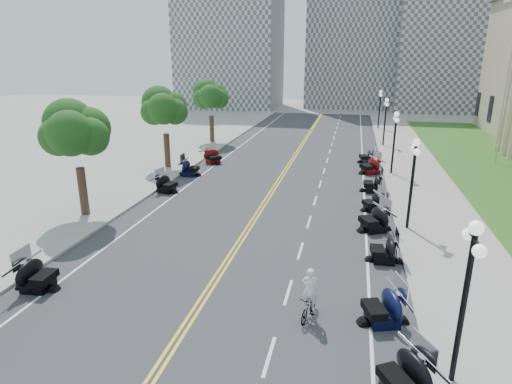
% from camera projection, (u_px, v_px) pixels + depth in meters
% --- Properties ---
extents(ground, '(160.00, 160.00, 0.00)m').
position_uv_depth(ground, '(238.00, 245.00, 21.74)').
color(ground, gray).
extents(road, '(16.00, 90.00, 0.01)m').
position_uv_depth(road, '(274.00, 189.00, 31.04)').
color(road, '#333335').
rests_on(road, ground).
extents(centerline_yellow_a, '(0.12, 90.00, 0.00)m').
position_uv_depth(centerline_yellow_a, '(272.00, 189.00, 31.07)').
color(centerline_yellow_a, yellow).
rests_on(centerline_yellow_a, road).
extents(centerline_yellow_b, '(0.12, 90.00, 0.00)m').
position_uv_depth(centerline_yellow_b, '(275.00, 189.00, 31.02)').
color(centerline_yellow_b, yellow).
rests_on(centerline_yellow_b, road).
extents(edge_line_north, '(0.12, 90.00, 0.00)m').
position_uv_depth(edge_line_north, '(364.00, 195.00, 29.69)').
color(edge_line_north, white).
rests_on(edge_line_north, road).
extents(edge_line_south, '(0.12, 90.00, 0.00)m').
position_uv_depth(edge_line_south, '(191.00, 183.00, 32.39)').
color(edge_line_south, white).
rests_on(edge_line_south, road).
extents(lane_dash_4, '(0.12, 2.00, 0.00)m').
position_uv_depth(lane_dash_4, '(269.00, 356.00, 13.62)').
color(lane_dash_4, white).
rests_on(lane_dash_4, road).
extents(lane_dash_5, '(0.12, 2.00, 0.00)m').
position_uv_depth(lane_dash_5, '(288.00, 292.00, 17.34)').
color(lane_dash_5, white).
rests_on(lane_dash_5, road).
extents(lane_dash_6, '(0.12, 2.00, 0.00)m').
position_uv_depth(lane_dash_6, '(300.00, 251.00, 21.06)').
color(lane_dash_6, white).
rests_on(lane_dash_6, road).
extents(lane_dash_7, '(0.12, 2.00, 0.00)m').
position_uv_depth(lane_dash_7, '(309.00, 222.00, 24.78)').
color(lane_dash_7, white).
rests_on(lane_dash_7, road).
extents(lane_dash_8, '(0.12, 2.00, 0.00)m').
position_uv_depth(lane_dash_8, '(315.00, 200.00, 28.51)').
color(lane_dash_8, white).
rests_on(lane_dash_8, road).
extents(lane_dash_9, '(0.12, 2.00, 0.00)m').
position_uv_depth(lane_dash_9, '(320.00, 184.00, 32.23)').
color(lane_dash_9, white).
rests_on(lane_dash_9, road).
extents(lane_dash_10, '(0.12, 2.00, 0.00)m').
position_uv_depth(lane_dash_10, '(324.00, 171.00, 35.95)').
color(lane_dash_10, white).
rests_on(lane_dash_10, road).
extents(lane_dash_11, '(0.12, 2.00, 0.00)m').
position_uv_depth(lane_dash_11, '(327.00, 160.00, 39.67)').
color(lane_dash_11, white).
rests_on(lane_dash_11, road).
extents(lane_dash_12, '(0.12, 2.00, 0.00)m').
position_uv_depth(lane_dash_12, '(330.00, 152.00, 43.39)').
color(lane_dash_12, white).
rests_on(lane_dash_12, road).
extents(lane_dash_13, '(0.12, 2.00, 0.00)m').
position_uv_depth(lane_dash_13, '(332.00, 144.00, 47.11)').
color(lane_dash_13, white).
rests_on(lane_dash_13, road).
extents(lane_dash_14, '(0.12, 2.00, 0.00)m').
position_uv_depth(lane_dash_14, '(334.00, 138.00, 50.84)').
color(lane_dash_14, white).
rests_on(lane_dash_14, road).
extents(lane_dash_15, '(0.12, 2.00, 0.00)m').
position_uv_depth(lane_dash_15, '(335.00, 132.00, 54.56)').
color(lane_dash_15, white).
rests_on(lane_dash_15, road).
extents(lane_dash_16, '(0.12, 2.00, 0.00)m').
position_uv_depth(lane_dash_16, '(337.00, 128.00, 58.28)').
color(lane_dash_16, white).
rests_on(lane_dash_16, road).
extents(lane_dash_17, '(0.12, 2.00, 0.00)m').
position_uv_depth(lane_dash_17, '(338.00, 123.00, 62.00)').
color(lane_dash_17, white).
rests_on(lane_dash_17, road).
extents(lane_dash_18, '(0.12, 2.00, 0.00)m').
position_uv_depth(lane_dash_18, '(339.00, 120.00, 65.72)').
color(lane_dash_18, white).
rests_on(lane_dash_18, road).
extents(lane_dash_19, '(0.12, 2.00, 0.00)m').
position_uv_depth(lane_dash_19, '(340.00, 116.00, 69.44)').
color(lane_dash_19, white).
rests_on(lane_dash_19, road).
extents(sidewalk_north, '(5.00, 90.00, 0.15)m').
position_uv_depth(sidewalk_north, '(427.00, 198.00, 28.81)').
color(sidewalk_north, '#9E9991').
rests_on(sidewalk_north, ground).
extents(sidewalk_south, '(5.00, 90.00, 0.15)m').
position_uv_depth(sidewalk_south, '(141.00, 179.00, 33.24)').
color(sidewalk_south, '#9E9991').
rests_on(sidewalk_south, ground).
extents(lawn, '(9.00, 60.00, 0.10)m').
position_uv_depth(lawn, '(503.00, 174.00, 34.78)').
color(lawn, '#356023').
rests_on(lawn, ground).
extents(distant_block_a, '(18.00, 14.00, 26.00)m').
position_uv_depth(distant_block_a, '(230.00, 36.00, 79.33)').
color(distant_block_a, gray).
rests_on(distant_block_a, ground).
extents(distant_block_b, '(16.00, 12.00, 30.00)m').
position_uv_depth(distant_block_b, '(353.00, 25.00, 79.67)').
color(distant_block_b, gray).
rests_on(distant_block_b, ground).
extents(distant_block_c, '(20.00, 14.00, 22.00)m').
position_uv_depth(distant_block_c, '(457.00, 46.00, 74.28)').
color(distant_block_c, gray).
rests_on(distant_block_c, ground).
extents(street_lamp_1, '(0.50, 1.20, 4.90)m').
position_uv_depth(street_lamp_1, '(463.00, 306.00, 11.70)').
color(street_lamp_1, black).
rests_on(street_lamp_1, sidewalk_north).
extents(street_lamp_2, '(0.50, 1.20, 4.90)m').
position_uv_depth(street_lamp_2, '(412.00, 185.00, 22.87)').
color(street_lamp_2, black).
rests_on(street_lamp_2, sidewalk_north).
extents(street_lamp_3, '(0.50, 1.20, 4.90)m').
position_uv_depth(street_lamp_3, '(394.00, 143.00, 34.03)').
color(street_lamp_3, black).
rests_on(street_lamp_3, sidewalk_north).
extents(street_lamp_4, '(0.50, 1.20, 4.90)m').
position_uv_depth(street_lamp_4, '(385.00, 122.00, 45.20)').
color(street_lamp_4, black).
rests_on(street_lamp_4, sidewalk_north).
extents(street_lamp_5, '(0.50, 1.20, 4.90)m').
position_uv_depth(street_lamp_5, '(379.00, 109.00, 56.36)').
color(street_lamp_5, black).
rests_on(street_lamp_5, sidewalk_north).
extents(flagpole, '(1.10, 0.20, 10.00)m').
position_uv_depth(flagpole, '(504.00, 108.00, 36.91)').
color(flagpole, silver).
rests_on(flagpole, ground).
extents(tree_2, '(4.80, 4.80, 9.20)m').
position_uv_depth(tree_2, '(76.00, 138.00, 24.29)').
color(tree_2, '#235619').
rests_on(tree_2, sidewalk_south).
extents(tree_3, '(4.80, 4.80, 9.20)m').
position_uv_depth(tree_3, '(165.00, 113.00, 35.46)').
color(tree_3, '#235619').
rests_on(tree_3, sidewalk_south).
extents(tree_4, '(4.80, 4.80, 9.20)m').
position_uv_depth(tree_4, '(211.00, 100.00, 46.62)').
color(tree_4, '#235619').
rests_on(tree_4, sidewalk_south).
extents(motorcycle_n_3, '(2.65, 2.65, 1.35)m').
position_uv_depth(motorcycle_n_3, '(405.00, 373.00, 11.95)').
color(motorcycle_n_3, black).
rests_on(motorcycle_n_3, road).
extents(motorcycle_n_4, '(2.56, 2.56, 1.41)m').
position_uv_depth(motorcycle_n_4, '(383.00, 306.00, 15.14)').
color(motorcycle_n_4, black).
rests_on(motorcycle_n_4, road).
extents(motorcycle_n_5, '(2.01, 2.01, 1.32)m').
position_uv_depth(motorcycle_n_5, '(384.00, 249.00, 19.78)').
color(motorcycle_n_5, black).
rests_on(motorcycle_n_5, road).
extents(motorcycle_n_6, '(2.88, 2.88, 1.50)m').
position_uv_depth(motorcycle_n_6, '(374.00, 218.00, 23.31)').
color(motorcycle_n_6, black).
rests_on(motorcycle_n_6, road).
extents(motorcycle_n_7, '(2.34, 2.34, 1.24)m').
position_uv_depth(motorcycle_n_7, '(373.00, 201.00, 26.44)').
color(motorcycle_n_7, black).
rests_on(motorcycle_n_7, road).
extents(motorcycle_n_8, '(2.11, 2.11, 1.43)m').
position_uv_depth(motorcycle_n_8, '(373.00, 182.00, 30.16)').
color(motorcycle_n_8, black).
rests_on(motorcycle_n_8, road).
extents(motorcycle_n_9, '(2.89, 2.89, 1.50)m').
position_uv_depth(motorcycle_n_9, '(370.00, 165.00, 34.92)').
color(motorcycle_n_9, '#590A0C').
rests_on(motorcycle_n_9, road).
extents(motorcycle_n_10, '(2.32, 2.32, 1.37)m').
position_uv_depth(motorcycle_n_10, '(367.00, 155.00, 38.61)').
color(motorcycle_n_10, black).
rests_on(motorcycle_n_10, road).
extents(motorcycle_s_4, '(2.14, 2.14, 1.43)m').
position_uv_depth(motorcycle_s_4, '(36.00, 273.00, 17.39)').
color(motorcycle_s_4, black).
rests_on(motorcycle_s_4, road).
extents(motorcycle_s_7, '(2.31, 2.31, 1.36)m').
position_uv_depth(motorcycle_s_7, '(166.00, 183.00, 30.11)').
color(motorcycle_s_7, black).
rests_on(motorcycle_s_7, road).
extents(motorcycle_s_8, '(2.16, 2.16, 1.44)m').
position_uv_depth(motorcycle_s_8, '(190.00, 167.00, 34.32)').
color(motorcycle_s_8, black).
rests_on(motorcycle_s_8, road).
extents(motorcycle_s_9, '(2.84, 2.84, 1.41)m').
position_uv_depth(motorcycle_s_9, '(213.00, 156.00, 38.39)').
color(motorcycle_s_9, '#590A0C').
rests_on(motorcycle_s_9, road).
extents(bicycle, '(0.80, 1.64, 0.95)m').
position_uv_depth(bicycle, '(309.00, 306.00, 15.50)').
color(bicycle, '#A51414').
rests_on(bicycle, road).
extents(cyclist_rider, '(0.60, 0.40, 1.66)m').
position_uv_depth(cyclist_rider, '(310.00, 274.00, 15.11)').
color(cyclist_rider, silver).
rests_on(cyclist_rider, bicycle).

